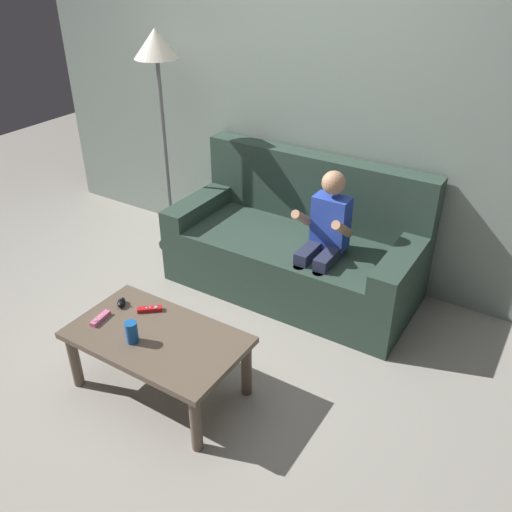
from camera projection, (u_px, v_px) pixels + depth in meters
ground_plane at (168, 364)px, 3.27m from camera, size 9.32×9.32×0.00m
wall_back at (299, 99)px, 3.78m from camera, size 4.66×0.05×2.50m
couch at (297, 248)px, 3.87m from camera, size 1.74×0.80×0.92m
person_seated_on_couch at (324, 237)px, 3.48m from camera, size 0.33×0.40×0.99m
coffee_table at (157, 344)px, 2.94m from camera, size 0.96×0.56×0.38m
game_remote_red_near_edge at (150, 309)px, 3.09m from camera, size 0.13×0.12×0.03m
nunchuk_black at (121, 302)px, 3.13m from camera, size 0.09×0.10×0.05m
game_remote_pink_far_corner at (100, 318)px, 3.02m from camera, size 0.05×0.14×0.03m
soda_can at (132, 332)px, 2.84m from camera, size 0.07×0.07×0.12m
floor_lamp at (157, 62)px, 3.79m from camera, size 0.32×0.32×1.69m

